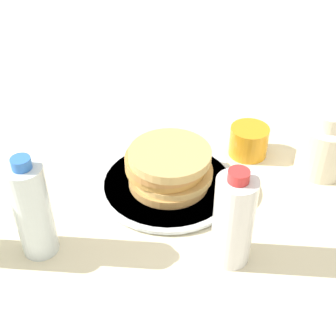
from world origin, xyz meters
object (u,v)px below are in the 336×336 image
(plate, at_px, (168,184))
(juice_glass, at_px, (249,141))
(cream_jug, at_px, (324,147))
(water_bottle_far, at_px, (32,210))
(water_bottle_mid, at_px, (233,220))
(pancake_stack, at_px, (168,166))

(plate, height_order, juice_glass, juice_glass)
(cream_jug, relative_size, water_bottle_far, 0.69)
(plate, relative_size, water_bottle_mid, 1.50)
(juice_glass, bearing_deg, water_bottle_far, -177.56)
(plate, height_order, water_bottle_mid, water_bottle_mid)
(plate, relative_size, juice_glass, 3.35)
(pancake_stack, distance_m, cream_jug, 0.32)
(pancake_stack, bearing_deg, cream_jug, -22.90)
(plate, distance_m, water_bottle_mid, 0.22)
(pancake_stack, distance_m, water_bottle_far, 0.28)
(plate, xyz_separation_m, cream_jug, (0.29, -0.12, 0.05))
(water_bottle_mid, bearing_deg, water_bottle_far, 144.13)
(pancake_stack, xyz_separation_m, juice_glass, (0.21, 0.00, -0.02))
(water_bottle_mid, xyz_separation_m, water_bottle_far, (-0.26, 0.19, 0.01))
(cream_jug, bearing_deg, water_bottle_far, 169.58)
(water_bottle_far, bearing_deg, cream_jug, -10.42)
(juice_glass, bearing_deg, cream_jug, -54.89)
(cream_jug, bearing_deg, water_bottle_mid, -164.49)
(plate, xyz_separation_m, water_bottle_far, (-0.27, -0.02, 0.08))
(plate, distance_m, pancake_stack, 0.04)
(plate, xyz_separation_m, water_bottle_mid, (-0.01, -0.21, 0.08))
(pancake_stack, distance_m, water_bottle_mid, 0.21)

